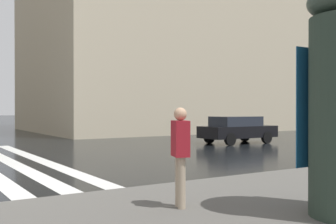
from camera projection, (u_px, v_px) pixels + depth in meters
The scene contains 4 objects.
ground_plane at pixel (0, 182), 10.20m from camera, with size 220.00×220.00×0.00m, color black.
haussmann_block_corner at pixel (182, 2), 37.43m from camera, with size 15.30×25.76×23.52m.
car_black at pixel (237, 129), 21.66m from camera, with size 1.85×4.10×1.41m.
pedestrian_in_red_jacket at pixel (180, 149), 6.95m from camera, with size 0.46×0.36×1.68m.
Camera 1 is at (-10.81, 1.99, 1.81)m, focal length 44.31 mm.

